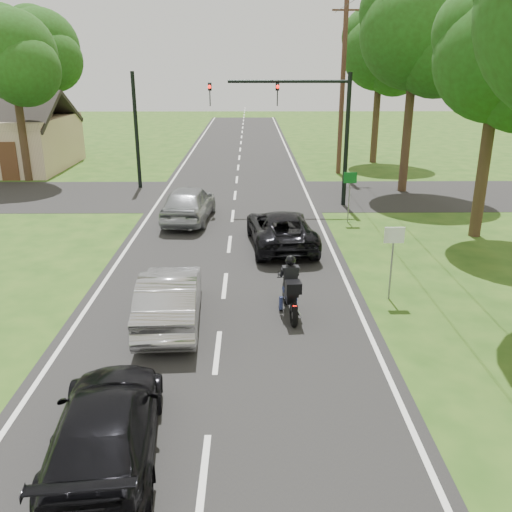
# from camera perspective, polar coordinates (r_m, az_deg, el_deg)

# --- Properties ---
(ground) EXTENTS (140.00, 140.00, 0.00)m
(ground) POSITION_cam_1_polar(r_m,az_deg,el_deg) (12.74, -4.09, -10.06)
(ground) COLOR #244814
(ground) RESTS_ON ground
(road) EXTENTS (8.00, 100.00, 0.01)m
(road) POSITION_cam_1_polar(r_m,az_deg,el_deg) (21.99, -2.62, 2.87)
(road) COLOR black
(road) RESTS_ON ground
(cross_road) EXTENTS (60.00, 7.00, 0.01)m
(cross_road) POSITION_cam_1_polar(r_m,az_deg,el_deg) (27.79, -2.22, 6.39)
(cross_road) COLOR black
(cross_road) RESTS_ON ground
(motorcycle_rider) EXTENTS (0.57, 1.95, 1.68)m
(motorcycle_rider) POSITION_cam_1_polar(r_m,az_deg,el_deg) (14.20, 3.64, -3.85)
(motorcycle_rider) COLOR black
(motorcycle_rider) RESTS_ON ground
(dark_suv) EXTENTS (2.61, 4.90, 1.31)m
(dark_suv) POSITION_cam_1_polar(r_m,az_deg,el_deg) (19.67, 2.62, 2.88)
(dark_suv) COLOR black
(dark_suv) RESTS_ON road
(silver_sedan) EXTENTS (1.69, 4.25, 1.38)m
(silver_sedan) POSITION_cam_1_polar(r_m,az_deg,el_deg) (13.95, -9.04, -4.32)
(silver_sedan) COLOR #A0A0A4
(silver_sedan) RESTS_ON road
(silver_suv) EXTENTS (2.18, 4.64, 1.53)m
(silver_suv) POSITION_cam_1_polar(r_m,az_deg,el_deg) (23.12, -7.09, 5.55)
(silver_suv) COLOR #96999D
(silver_suv) RESTS_ON road
(dark_car_behind) EXTENTS (2.14, 4.36, 1.22)m
(dark_car_behind) POSITION_cam_1_polar(r_m,az_deg,el_deg) (9.71, -15.51, -16.86)
(dark_car_behind) COLOR black
(dark_car_behind) RESTS_ON road
(traffic_signal) EXTENTS (6.38, 0.44, 6.00)m
(traffic_signal) POSITION_cam_1_polar(r_m,az_deg,el_deg) (25.29, 5.36, 14.51)
(traffic_signal) COLOR black
(traffic_signal) RESTS_ON ground
(signal_pole_far) EXTENTS (0.20, 0.20, 6.00)m
(signal_pole_far) POSITION_cam_1_polar(r_m,az_deg,el_deg) (29.85, -12.48, 12.70)
(signal_pole_far) COLOR black
(signal_pole_far) RESTS_ON ground
(utility_pole_far) EXTENTS (1.60, 0.28, 10.00)m
(utility_pole_far) POSITION_cam_1_polar(r_m,az_deg,el_deg) (33.53, 9.09, 17.17)
(utility_pole_far) COLOR #543226
(utility_pole_far) RESTS_ON ground
(sign_white) EXTENTS (0.55, 0.07, 2.12)m
(sign_white) POSITION_cam_1_polar(r_m,az_deg,el_deg) (15.31, 14.26, 1.08)
(sign_white) COLOR slate
(sign_white) RESTS_ON ground
(sign_green) EXTENTS (0.55, 0.07, 2.12)m
(sign_green) POSITION_cam_1_polar(r_m,az_deg,el_deg) (22.91, 9.84, 7.39)
(sign_green) COLOR slate
(sign_green) RESTS_ON ground
(tree_row_c) EXTENTS (4.80, 4.65, 8.76)m
(tree_row_c) POSITION_cam_1_polar(r_m,az_deg,el_deg) (21.80, 24.94, 17.65)
(tree_row_c) COLOR #332316
(tree_row_c) RESTS_ON ground
(tree_row_d) EXTENTS (5.76, 5.58, 10.45)m
(tree_row_d) POSITION_cam_1_polar(r_m,az_deg,el_deg) (29.07, 17.18, 20.92)
(tree_row_d) COLOR #332316
(tree_row_d) RESTS_ON ground
(tree_row_e) EXTENTS (5.28, 5.12, 9.61)m
(tree_row_e) POSITION_cam_1_polar(r_m,az_deg,el_deg) (37.87, 13.46, 19.78)
(tree_row_e) COLOR #332316
(tree_row_e) RESTS_ON ground
(tree_left_near) EXTENTS (5.12, 4.96, 9.22)m
(tree_left_near) POSITION_cam_1_polar(r_m,az_deg,el_deg) (33.29, -23.98, 18.32)
(tree_left_near) COLOR #332316
(tree_left_near) RESTS_ON ground
(tree_left_far) EXTENTS (5.76, 5.58, 10.14)m
(tree_left_far) POSITION_cam_1_polar(r_m,az_deg,el_deg) (43.32, -21.40, 19.32)
(tree_left_far) COLOR #332316
(tree_left_far) RESTS_ON ground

